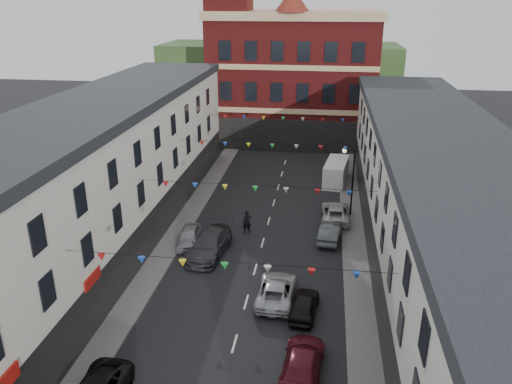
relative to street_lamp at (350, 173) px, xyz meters
The scene contains 18 objects.
ground 15.94m from the street_lamp, 115.07° to the right, with size 160.00×160.00×0.00m, color black.
pavement_left 18.43m from the street_lamp, 138.26° to the right, with size 1.80×64.00×0.15m, color #605E5B.
pavement_right 12.60m from the street_lamp, 88.33° to the right, with size 1.80×64.00×0.15m, color #605E5B.
terrace_left 22.52m from the street_lamp, 144.66° to the right, with size 8.40×56.00×10.70m.
terrace_right 14.04m from the street_lamp, 68.09° to the right, with size 8.40×56.00×9.70m.
civic_building 25.18m from the street_lamp, 105.30° to the left, with size 20.60×13.30×18.50m.
clock_tower 27.57m from the street_lamp, 123.79° to the left, with size 5.60×5.60×30.00m.
distant_hill 49.16m from the street_lamp, 102.40° to the left, with size 40.00×14.00×10.00m, color #305126.
street_lamp is the anchor object (origin of this frame).
car_left_d 13.49m from the street_lamp, 140.63° to the right, with size 2.27×5.57×1.62m, color #3B3C43.
car_left_e 14.29m from the street_lamp, 149.99° to the right, with size 1.55×3.85×1.31m, color gray.
car_right_c 20.23m from the street_lamp, 98.00° to the right, with size 1.93×4.76×1.38m, color #4F0F1A.
car_right_d 15.38m from the street_lamp, 101.32° to the right, with size 1.51×3.76×1.28m, color black.
car_right_e 5.87m from the street_lamp, 107.01° to the right, with size 1.49×4.28×1.41m, color #4C5053.
car_right_f 3.53m from the street_lamp, 135.77° to the right, with size 2.29×4.96×1.38m, color silver.
moving_car 14.62m from the street_lamp, 109.45° to the right, with size 2.23×4.83×1.34m, color #B6B8BE.
white_van 8.60m from the street_lamp, 96.70° to the left, with size 1.97×5.13×2.27m, color white.
pedestrian 9.63m from the street_lamp, 150.60° to the right, with size 0.71×0.46×1.94m, color black.
Camera 1 is at (4.26, -25.78, 17.59)m, focal length 35.00 mm.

